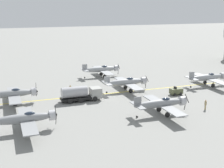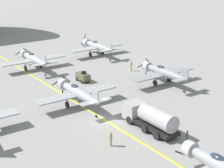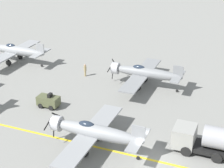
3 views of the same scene
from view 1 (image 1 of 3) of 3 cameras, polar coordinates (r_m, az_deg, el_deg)
name	(u,v)px [view 1 (image 1 of 3)]	position (r m, az deg, el deg)	size (l,w,h in m)	color
ground_plane	(102,94)	(65.80, -1.84, -1.86)	(400.00, 400.00, 0.00)	gray
taxiway_stripe	(102,94)	(65.79, -1.84, -1.86)	(0.30, 160.00, 0.01)	yellow
airplane_far_center	(208,77)	(75.21, 17.18, 1.15)	(12.00, 9.98, 3.65)	#94979A
airplane_near_center	(12,94)	(61.77, -17.85, -1.72)	(12.00, 9.98, 3.80)	gray
airplane_mid_right	(162,103)	(53.83, 9.06, -3.54)	(12.00, 9.98, 3.65)	gray
airplane_mid_center	(127,82)	(67.56, 2.68, 0.33)	(12.00, 9.98, 3.65)	gray
airplane_mid_left	(102,69)	(80.88, -1.92, 2.69)	(12.00, 9.98, 3.65)	#96989B
airplane_near_right	(25,119)	(48.12, -15.68, -6.11)	(12.00, 9.98, 3.65)	gray
fuel_tanker	(81,93)	(61.14, -5.66, -1.73)	(2.68, 8.00, 2.98)	black
tow_tractor	(176,91)	(66.52, 11.64, -1.27)	(1.57, 2.60, 1.79)	#515638
ground_crew_walking	(70,89)	(67.02, -7.63, -0.85)	(0.38, 0.38, 1.72)	tan
ground_crew_inspecting	(205,104)	(58.53, 16.73, -3.57)	(0.39, 0.39, 1.80)	tan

